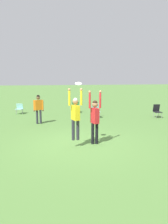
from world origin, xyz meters
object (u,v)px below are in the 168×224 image
object	(u,v)px
camping_chair_2	(96,110)
camping_chair_3	(76,106)
person_spectator_near	(39,107)
person_jumping	(75,113)
person_defending	(95,116)
camping_chair_0	(19,108)
frisbee	(78,84)
camping_chair_1	(157,110)

from	to	relation	value
camping_chair_2	camping_chair_3	distance (m)	2.49
person_spectator_near	person_jumping	bearing A→B (deg)	-95.08
person_defending	camping_chair_0	world-z (taller)	person_defending
person_jumping	frisbee	distance (m)	1.16
camping_chair_3	person_spectator_near	world-z (taller)	person_spectator_near
camping_chair_2	person_spectator_near	bearing A→B (deg)	12.76
person_defending	camping_chair_0	xyz separation A→B (m)	(-3.78, 8.03, -0.72)
camping_chair_1	camping_chair_3	xyz separation A→B (m)	(-5.04, 2.97, -0.02)
person_spectator_near	person_defending	bearing A→B (deg)	-85.02
camping_chair_0	person_spectator_near	xyz separation A→B (m)	(1.47, -3.71, 0.57)
person_defending	camping_chair_1	xyz separation A→B (m)	(5.39, 4.86, -0.66)
camping_chair_0	camping_chair_1	size ratio (longest dim) A/B	0.84
camping_chair_0	person_jumping	bearing A→B (deg)	128.76
person_jumping	camping_chair_3	distance (m)	8.21
frisbee	person_spectator_near	xyz separation A→B (m)	(-1.66, 4.26, -1.44)
person_jumping	camping_chair_3	size ratio (longest dim) A/B	2.41
frisbee	camping_chair_1	distance (m)	7.96
camping_chair_0	person_spectator_near	bearing A→B (deg)	130.69
camping_chair_0	camping_chair_1	world-z (taller)	camping_chair_1
person_defending	camping_chair_1	bearing A→B (deg)	115.23
frisbee	camping_chair_3	bearing A→B (deg)	82.63
person_defending	person_jumping	bearing A→B (deg)	-90.00
camping_chair_0	camping_chair_2	world-z (taller)	camping_chair_2
frisbee	camping_chair_3	xyz separation A→B (m)	(1.01, 7.77, -1.97)
camping_chair_0	person_spectator_near	distance (m)	4.03
camping_chair_3	frisbee	bearing A→B (deg)	87.16
camping_chair_0	camping_chair_3	xyz separation A→B (m)	(4.13, -0.20, 0.04)
person_defending	frisbee	bearing A→B (deg)	-111.92
person_defending	camping_chair_0	distance (m)	8.90
camping_chair_0	camping_chair_1	distance (m)	9.70
person_spectator_near	frisbee	bearing A→B (deg)	-91.90
person_jumping	camping_chair_1	distance (m)	8.09
person_jumping	camping_chair_2	xyz separation A→B (m)	(2.18, 5.80, -0.80)
frisbee	camping_chair_3	distance (m)	8.08
camping_chair_1	camping_chair_3	world-z (taller)	camping_chair_1
person_jumping	person_defending	world-z (taller)	person_jumping
frisbee	camping_chair_1	world-z (taller)	frisbee
frisbee	person_spectator_near	bearing A→B (deg)	111.25
person_defending	person_spectator_near	xyz separation A→B (m)	(-2.31, 4.32, -0.15)
person_jumping	camping_chair_1	world-z (taller)	person_jumping
person_defending	camping_chair_3	bearing A→B (deg)	160.61
camping_chair_0	camping_chair_3	bearing A→B (deg)	-163.69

